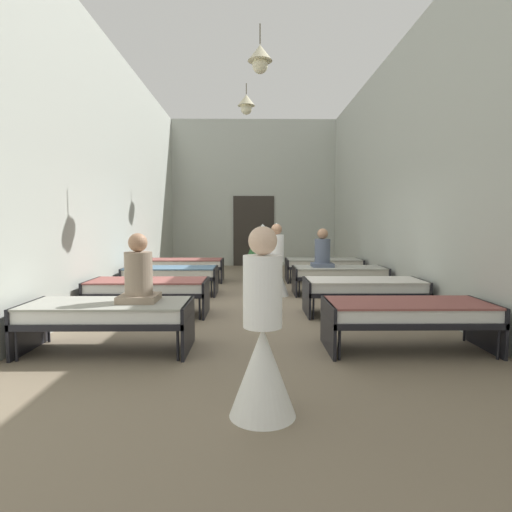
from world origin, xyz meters
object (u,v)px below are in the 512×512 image
object	(u,v)px
nurse_mid_aisle	(263,349)
patient_seated_primary	(139,276)
bed_left_row_2	(171,274)
patient_seated_secondary	(322,253)
potted_plant	(258,247)
nurse_near_aisle	(276,270)
bed_right_row_0	(407,313)
bed_right_row_3	(323,264)
bed_left_row_1	(148,288)
bed_right_row_2	(339,273)
bed_left_row_0	(108,314)
bed_right_row_1	(364,288)
bed_left_row_3	(186,264)

from	to	relation	value
nurse_mid_aisle	patient_seated_primary	xyz separation A→B (m)	(-1.40, 1.71, 0.34)
bed_left_row_2	patient_seated_secondary	size ratio (longest dim) A/B	2.37
bed_left_row_2	potted_plant	size ratio (longest dim) A/B	1.48
patient_seated_secondary	nurse_near_aisle	bearing A→B (deg)	-170.73
bed_right_row_0	bed_right_row_3	size ratio (longest dim) A/B	1.00
bed_left_row_2	nurse_mid_aisle	bearing A→B (deg)	-72.15
bed_left_row_1	bed_right_row_2	size ratio (longest dim) A/B	1.00
bed_left_row_0	bed_left_row_2	xyz separation A→B (m)	(0.00, 3.80, 0.00)
bed_right_row_3	patient_seated_secondary	xyz separation A→B (m)	(-0.35, -1.88, 0.43)
bed_left_row_0	bed_right_row_2	distance (m)	5.16
bed_left_row_2	bed_right_row_3	world-z (taller)	same
patient_seated_secondary	potted_plant	size ratio (longest dim) A/B	0.62
bed_left_row_0	bed_left_row_1	xyz separation A→B (m)	(0.00, 1.90, 0.00)
bed_left_row_0	potted_plant	size ratio (longest dim) A/B	1.48
nurse_mid_aisle	potted_plant	xyz separation A→B (m)	(0.09, 8.47, 0.28)
bed_right_row_0	bed_left_row_1	size ratio (longest dim) A/B	1.00
bed_right_row_2	nurse_near_aisle	xyz separation A→B (m)	(-1.32, -0.13, 0.09)
bed_right_row_2	nurse_mid_aisle	bearing A→B (deg)	-107.73
bed_right_row_2	bed_right_row_1	bearing A→B (deg)	-90.00
bed_left_row_1	patient_seated_secondary	distance (m)	3.71
bed_right_row_2	nurse_near_aisle	bearing A→B (deg)	-174.17
bed_left_row_3	patient_seated_primary	xyz separation A→B (m)	(0.35, -5.64, 0.43)
bed_right_row_3	patient_seated_primary	bearing A→B (deg)	-119.14
bed_left_row_3	bed_left_row_0	bearing A→B (deg)	-90.00
bed_right_row_3	patient_seated_secondary	world-z (taller)	patient_seated_secondary
bed_right_row_0	bed_left_row_2	size ratio (longest dim) A/B	1.00
nurse_mid_aisle	potted_plant	bearing A→B (deg)	75.33
bed_left_row_2	bed_left_row_3	bearing A→B (deg)	90.00
bed_right_row_3	nurse_mid_aisle	xyz separation A→B (m)	(-1.74, -7.35, 0.09)
bed_left_row_2	bed_right_row_3	xyz separation A→B (m)	(3.50, 1.90, 0.00)
bed_right_row_0	bed_right_row_1	distance (m)	1.90
bed_left_row_2	nurse_near_aisle	distance (m)	2.19
bed_left_row_3	nurse_mid_aisle	distance (m)	7.56
bed_left_row_2	patient_seated_primary	xyz separation A→B (m)	(0.35, -3.74, 0.43)
potted_plant	bed_left_row_0	bearing A→B (deg)	-105.14
bed_right_row_1	bed_right_row_2	xyz separation A→B (m)	(0.00, 1.90, 0.00)
patient_seated_primary	nurse_near_aisle	bearing A→B (deg)	63.10
bed_right_row_0	bed_left_row_3	size ratio (longest dim) A/B	1.00
bed_right_row_1	bed_right_row_3	bearing A→B (deg)	90.00
bed_right_row_2	patient_seated_secondary	bearing A→B (deg)	176.20
bed_left_row_0	bed_left_row_3	size ratio (longest dim) A/B	1.00
bed_left_row_1	bed_left_row_2	size ratio (longest dim) A/B	1.00
bed_left_row_2	patient_seated_primary	world-z (taller)	patient_seated_primary
patient_seated_primary	potted_plant	size ratio (longest dim) A/B	0.62
nurse_near_aisle	patient_seated_primary	bearing A→B (deg)	-102.78
bed_left_row_2	nurse_mid_aisle	distance (m)	5.72
nurse_near_aisle	patient_seated_primary	distance (m)	4.06
bed_left_row_1	potted_plant	distance (m)	5.27
nurse_near_aisle	bed_right_row_1	bearing A→B (deg)	-39.19
bed_left_row_0	nurse_mid_aisle	world-z (taller)	nurse_mid_aisle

